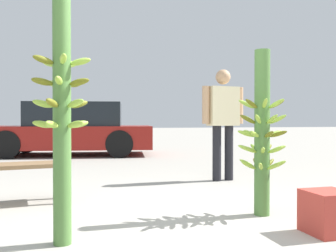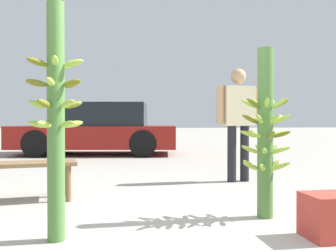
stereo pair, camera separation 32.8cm
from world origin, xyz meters
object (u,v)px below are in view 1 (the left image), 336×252
at_px(banana_stalk_center, 262,133).
at_px(market_bench, 16,171).
at_px(banana_stalk_left, 62,117).
at_px(parked_car, 72,130).
at_px(vendor_person, 223,115).
at_px(produce_crate, 328,212).

xyz_separation_m(banana_stalk_center, market_bench, (-2.22, 1.05, -0.40)).
xyz_separation_m(banana_stalk_left, market_bench, (-0.47, 1.40, -0.54)).
distance_m(banana_stalk_left, parked_car, 6.96).
relative_size(banana_stalk_left, vendor_person, 1.07).
distance_m(banana_stalk_left, vendor_person, 3.17).
height_order(banana_stalk_center, parked_car, banana_stalk_center).
relative_size(banana_stalk_center, parked_car, 0.35).
xyz_separation_m(vendor_person, market_bench, (-2.67, -0.87, -0.60)).
bearing_deg(banana_stalk_center, market_bench, 154.70).
xyz_separation_m(banana_stalk_left, banana_stalk_center, (1.75, 0.35, -0.14)).
distance_m(banana_stalk_left, produce_crate, 2.10).
bearing_deg(vendor_person, banana_stalk_center, 69.65).
distance_m(vendor_person, market_bench, 2.87).
height_order(banana_stalk_left, produce_crate, banana_stalk_left).
bearing_deg(produce_crate, market_bench, 145.10).
distance_m(vendor_person, produce_crate, 2.68).
relative_size(banana_stalk_center, vendor_person, 0.94).
height_order(banana_stalk_left, vendor_person, banana_stalk_left).
height_order(parked_car, produce_crate, parked_car).
xyz_separation_m(market_bench, produce_crate, (2.42, -1.69, -0.18)).
bearing_deg(parked_car, banana_stalk_left, -172.22).
relative_size(banana_stalk_center, market_bench, 1.43).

